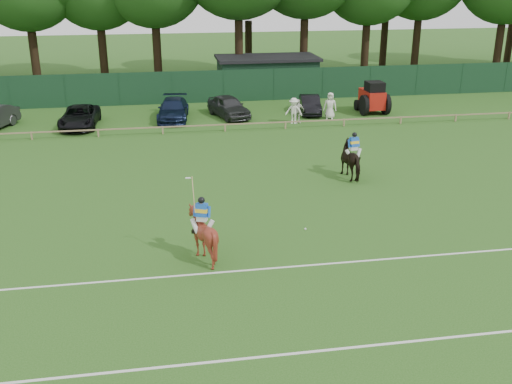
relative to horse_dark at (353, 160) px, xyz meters
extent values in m
plane|color=#1E4C14|center=(-6.28, -7.94, -0.91)|extent=(160.00, 160.00, 0.00)
imported|color=black|center=(0.00, 0.00, 0.00)|extent=(1.35, 2.30, 1.82)
imported|color=maroon|center=(-8.21, -7.74, 0.03)|extent=(2.05, 2.16, 1.89)
imported|color=black|center=(-14.65, 12.83, -0.23)|extent=(2.50, 5.02, 1.37)
imported|color=#101A34|center=(-8.44, 13.83, -0.20)|extent=(2.52, 5.09, 1.42)
imported|color=#333336|center=(-4.54, 13.96, -0.16)|extent=(3.05, 4.77, 1.51)
imported|color=black|center=(1.42, 14.14, -0.27)|extent=(1.90, 4.03, 1.28)
imported|color=white|center=(-0.44, 11.34, -0.03)|extent=(1.29, 1.00, 1.76)
imported|color=silver|center=(-0.15, 11.44, -0.09)|extent=(1.00, 0.49, 1.65)
imported|color=silver|center=(2.37, 12.26, 0.01)|extent=(1.05, 0.87, 1.85)
cube|color=silver|center=(0.00, 0.00, 0.63)|extent=(0.40, 0.32, 0.18)
cube|color=blue|center=(0.00, 0.00, 0.95)|extent=(0.45, 0.37, 0.51)
cube|color=yellow|center=(0.00, 0.00, 0.93)|extent=(0.47, 0.36, 0.18)
sphere|color=black|center=(0.00, 0.00, 1.32)|extent=(0.25, 0.25, 0.25)
cylinder|color=silver|center=(0.26, 0.00, 0.33)|extent=(0.41, 0.39, 0.59)
cylinder|color=silver|center=(-0.25, -0.10, 0.33)|extent=(0.42, 0.31, 0.59)
cube|color=silver|center=(-8.21, -7.74, 0.68)|extent=(0.43, 0.37, 0.18)
cube|color=blue|center=(-8.21, -7.74, 1.00)|extent=(0.48, 0.43, 0.51)
cube|color=yellow|center=(-8.21, -7.74, 0.98)|extent=(0.51, 0.42, 0.18)
sphere|color=black|center=(-8.21, -7.74, 1.37)|extent=(0.25, 0.25, 0.25)
cylinder|color=silver|center=(-7.99, -7.88, 0.38)|extent=(0.47, 0.28, 0.59)
cylinder|color=silver|center=(-8.47, -7.69, 0.38)|extent=(0.39, 0.44, 0.59)
cylinder|color=tan|center=(-8.47, -7.58, 1.55)|extent=(0.07, 0.64, 1.17)
sphere|color=silver|center=(-3.91, -5.92, -0.87)|extent=(0.09, 0.09, 0.09)
cube|color=silver|center=(-6.28, -13.94, -0.91)|extent=(60.00, 0.10, 0.01)
cube|color=silver|center=(-6.28, -8.94, -0.91)|extent=(60.00, 0.10, 0.01)
cube|color=#997F5B|center=(-6.28, 10.06, -0.46)|extent=(62.00, 0.08, 0.08)
cube|color=#14351E|center=(-6.28, 19.06, 0.34)|extent=(92.00, 0.04, 2.50)
cube|color=#14331E|center=(-0.28, 22.06, 0.49)|extent=(8.00, 4.00, 2.80)
cube|color=black|center=(-0.28, 22.06, 2.01)|extent=(8.40, 4.40, 0.24)
cube|color=#B41910|center=(5.89, 13.56, 0.11)|extent=(1.30, 2.35, 1.26)
cube|color=black|center=(5.89, 13.17, 0.98)|extent=(1.19, 1.28, 0.87)
cylinder|color=black|center=(5.07, 12.87, -0.18)|extent=(0.32, 1.46, 1.45)
cylinder|color=black|center=(6.72, 12.89, -0.18)|extent=(0.32, 1.46, 1.45)
cylinder|color=black|center=(5.14, 14.52, -0.52)|extent=(0.30, 0.78, 0.78)
cylinder|color=black|center=(6.60, 14.54, -0.52)|extent=(0.30, 0.78, 0.78)
camera|label=1|loc=(-9.58, -27.44, 9.10)|focal=42.00mm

